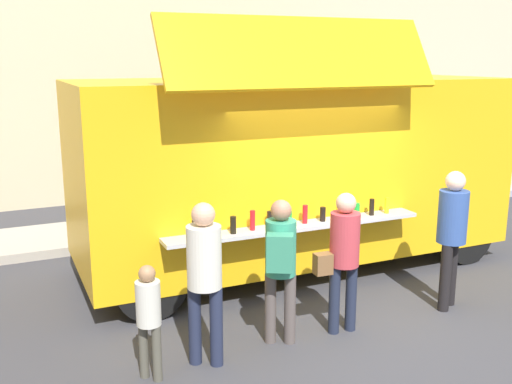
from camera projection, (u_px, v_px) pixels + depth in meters
name	position (u px, v px, depth m)	size (l,w,h in m)	color
ground_plane	(359.00, 325.00, 7.06)	(60.00, 60.00, 0.00)	#38383D
curb_strip	(6.00, 245.00, 9.80)	(28.00, 1.60, 0.15)	#9E998E
food_truck_main	(294.00, 166.00, 8.80)	(6.40, 2.96, 3.61)	gold
trash_bin	(388.00, 184.00, 12.55)	(0.60, 0.60, 1.00)	#2E5C3A
customer_front_ordering	(343.00, 251.00, 6.68)	(0.55, 0.34, 1.66)	#1C2235
customer_mid_with_backpack	(281.00, 258.00, 6.37)	(0.46, 0.54, 1.65)	#4F4643
customer_rear_waiting	(204.00, 270.00, 5.94)	(0.35, 0.35, 1.74)	#1E243B
customer_extra_browsing	(452.00, 228.00, 7.33)	(0.36, 0.36, 1.78)	black
child_near_queue	(149.00, 312.00, 5.72)	(0.24, 0.24, 1.19)	#4C493E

